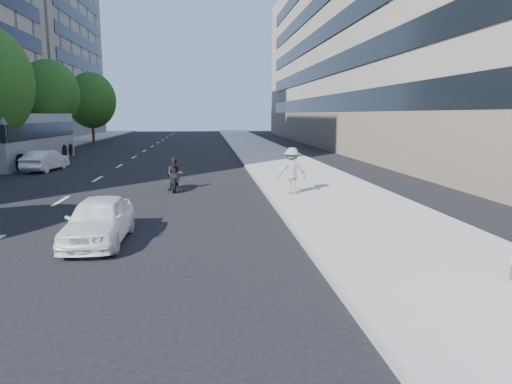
{
  "coord_description": "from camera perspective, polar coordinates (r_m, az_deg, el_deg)",
  "views": [
    {
      "loc": [
        -0.93,
        -9.75,
        3.27
      ],
      "look_at": [
        0.27,
        1.33,
        1.36
      ],
      "focal_mm": 32.0,
      "sensor_mm": 36.0,
      "label": 1
    }
  ],
  "objects": [
    {
      "name": "white_sedan_mid",
      "position": [
        29.27,
        -24.85,
        3.58
      ],
      "size": [
        1.74,
        3.75,
        1.19
      ],
      "primitive_type": "imported",
      "rotation": [
        0.0,
        0.0,
        3.01
      ],
      "color": "silver",
      "rests_on": "ground"
    },
    {
      "name": "white_sedan_near",
      "position": [
        12.36,
        -19.07,
        -3.32
      ],
      "size": [
        1.44,
        3.5,
        1.19
      ],
      "primitive_type": "imported",
      "rotation": [
        0.0,
        0.0,
        -0.01
      ],
      "color": "white",
      "rests_on": "ground"
    },
    {
      "name": "ground",
      "position": [
        10.32,
        -0.7,
        -8.75
      ],
      "size": [
        160.0,
        160.0,
        0.0
      ],
      "primitive_type": "plane",
      "color": "black",
      "rests_on": "ground"
    },
    {
      "name": "far_bldg_north",
      "position": [
        78.15,
        -29.24,
        16.42
      ],
      "size": [
        22.0,
        28.0,
        28.0
      ],
      "primitive_type": "cube",
      "color": "tan",
      "rests_on": "ground"
    },
    {
      "name": "jogger",
      "position": [
        18.02,
        4.49,
        2.66
      ],
      "size": [
        1.2,
        0.71,
        1.83
      ],
      "primitive_type": "imported",
      "rotation": [
        0.0,
        0.0,
        3.17
      ],
      "color": "slate",
      "rests_on": "near_sidewalk"
    },
    {
      "name": "tree_far_d",
      "position": [
        41.78,
        -24.45,
        11.09
      ],
      "size": [
        4.8,
        4.8,
        7.65
      ],
      "color": "#382616",
      "rests_on": "ground"
    },
    {
      "name": "tree_far_e",
      "position": [
        55.26,
        -19.89,
        10.72
      ],
      "size": [
        5.4,
        5.4,
        7.89
      ],
      "color": "#382616",
      "rests_on": "ground"
    },
    {
      "name": "bus",
      "position": [
        34.36,
        -26.75,
        5.96
      ],
      "size": [
        2.84,
        12.1,
        3.3
      ],
      "rotation": [
        0.0,
        0.0,
        -0.02
      ],
      "color": "gray",
      "rests_on": "ground"
    },
    {
      "name": "near_sidewalk",
      "position": [
        30.32,
        3.23,
        3.66
      ],
      "size": [
        5.0,
        120.0,
        0.15
      ],
      "primitive_type": "cube",
      "color": "#A8A49D",
      "rests_on": "ground"
    },
    {
      "name": "near_building",
      "position": [
        45.93,
        17.75,
        17.71
      ],
      "size": [
        14.0,
        70.0,
        20.0
      ],
      "primitive_type": "cube",
      "color": "gray",
      "rests_on": "ground"
    },
    {
      "name": "motorcycle",
      "position": [
        19.99,
        -10.09,
        2.0
      ],
      "size": [
        0.71,
        2.04,
        1.42
      ],
      "rotation": [
        0.0,
        0.0,
        -0.04
      ],
      "color": "black",
      "rests_on": "ground"
    }
  ]
}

